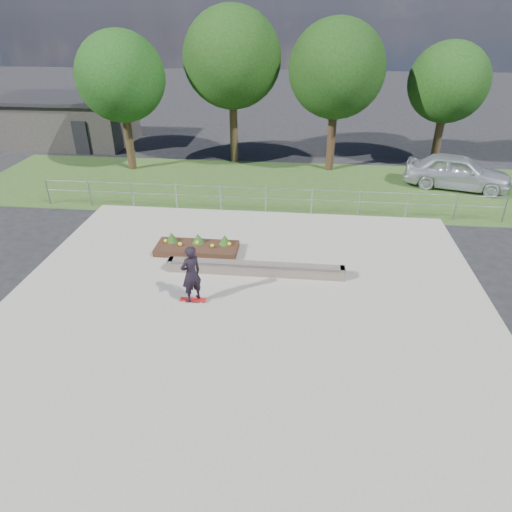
{
  "coord_description": "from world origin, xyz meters",
  "views": [
    {
      "loc": [
        1.52,
        -11.06,
        8.01
      ],
      "look_at": [
        0.2,
        1.5,
        1.1
      ],
      "focal_mm": 32.0,
      "sensor_mm": 36.0,
      "label": 1
    }
  ],
  "objects": [
    {
      "name": "grass_verge",
      "position": [
        0.0,
        11.0,
        0.01
      ],
      "size": [
        30.0,
        8.0,
        0.02
      ],
      "primitive_type": "cube",
      "color": "#2A451B",
      "rests_on": "ground"
    },
    {
      "name": "grind_ledge",
      "position": [
        0.1,
        2.13,
        0.26
      ],
      "size": [
        6.0,
        0.44,
        0.43
      ],
      "color": "brown",
      "rests_on": "concrete_slab"
    },
    {
      "name": "tree_mid_left",
      "position": [
        -2.5,
        15.0,
        5.61
      ],
      "size": [
        5.25,
        5.25,
        8.25
      ],
      "color": "#352515",
      "rests_on": "ground"
    },
    {
      "name": "planter_bed",
      "position": [
        -2.2,
        3.55,
        0.24
      ],
      "size": [
        3.0,
        1.2,
        0.61
      ],
      "color": "black",
      "rests_on": "concrete_slab"
    },
    {
      "name": "skateboarder",
      "position": [
        -1.61,
        0.29,
        1.05
      ],
      "size": [
        0.8,
        0.78,
        1.9
      ],
      "color": "silver",
      "rests_on": "concrete_slab"
    },
    {
      "name": "ground",
      "position": [
        0.0,
        0.0,
        0.0
      ],
      "size": [
        120.0,
        120.0,
        0.0
      ],
      "primitive_type": "plane",
      "color": "black",
      "rests_on": "ground"
    },
    {
      "name": "fence",
      "position": [
        0.0,
        7.5,
        0.77
      ],
      "size": [
        20.06,
        0.06,
        1.2
      ],
      "color": "gray",
      "rests_on": "ground"
    },
    {
      "name": "tree_far_left",
      "position": [
        -8.0,
        13.0,
        4.85
      ],
      "size": [
        4.55,
        4.55,
        7.15
      ],
      "color": "black",
      "rests_on": "ground"
    },
    {
      "name": "concrete_slab",
      "position": [
        0.0,
        0.0,
        0.03
      ],
      "size": [
        15.0,
        15.0,
        0.06
      ],
      "primitive_type": "cube",
      "color": "gray",
      "rests_on": "ground"
    },
    {
      "name": "tree_far_right",
      "position": [
        9.0,
        15.5,
        4.48
      ],
      "size": [
        4.2,
        4.2,
        6.6
      ],
      "color": "#352415",
      "rests_on": "ground"
    },
    {
      "name": "tree_mid_right",
      "position": [
        3.0,
        14.0,
        5.23
      ],
      "size": [
        4.9,
        4.9,
        7.7
      ],
      "color": "black",
      "rests_on": "ground"
    },
    {
      "name": "parked_car",
      "position": [
        9.18,
        11.71,
        0.85
      ],
      "size": [
        5.32,
        3.26,
        1.69
      ],
      "primitive_type": "imported",
      "rotation": [
        0.0,
        0.0,
        1.3
      ],
      "color": "silver",
      "rests_on": "ground"
    },
    {
      "name": "building",
      "position": [
        -14.0,
        18.0,
        1.51
      ],
      "size": [
        8.4,
        5.4,
        3.0
      ],
      "color": "#2C2A27",
      "rests_on": "ground"
    }
  ]
}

